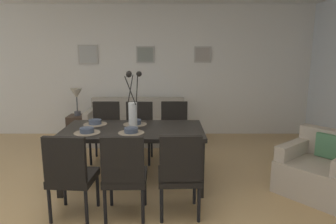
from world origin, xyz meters
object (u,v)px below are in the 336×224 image
object	(u,v)px
framed_picture_center	(144,55)
bowl_far_right	(133,122)
dining_chair_near_right	(104,128)
centerpiece_vase	(131,107)
sofa	(136,127)
bowl_near_left	(85,130)
armchair	(319,170)
dining_table	(132,134)
side_table	(77,129)
dining_chair_near_left	(69,173)
table_lamp	(75,96)
dining_chair_mid_left	(178,171)
dining_chair_far_left	(123,172)
dining_chair_far_right	(137,129)
framed_picture_left	(87,55)
bowl_far_left	(130,130)
bowl_near_right	(94,122)
dining_chair_mid_right	(173,128)
framed_picture_right	(201,55)

from	to	relation	value
framed_picture_center	bowl_far_right	bearing A→B (deg)	-90.00
dining_chair_near_right	framed_picture_center	bearing A→B (deg)	70.06
centerpiece_vase	sofa	world-z (taller)	centerpiece_vase
framed_picture_center	bowl_near_left	bearing A→B (deg)	-101.74
centerpiece_vase	bowl_near_left	size ratio (longest dim) A/B	4.32
armchair	dining_table	bearing A→B (deg)	172.87
side_table	dining_chair_near_left	bearing A→B (deg)	-75.54
centerpiece_vase	dining_chair_near_left	bearing A→B (deg)	-121.59
bowl_far_right	table_lamp	size ratio (longest dim) A/B	0.33
dining_chair_near_right	dining_chair_mid_left	distance (m)	2.07
dining_chair_far_left	dining_chair_far_right	size ratio (longest dim) A/B	1.00
framed_picture_left	framed_picture_center	bearing A→B (deg)	0.00
table_lamp	armchair	world-z (taller)	table_lamp
sofa	table_lamp	distance (m)	1.26
bowl_far_left	sofa	world-z (taller)	bowl_far_left
bowl_near_left	framed_picture_left	bearing A→B (deg)	103.01
sofa	bowl_near_right	bearing A→B (deg)	-103.15
framed_picture_left	bowl_far_right	bearing A→B (deg)	-62.22
bowl_far_left	framed_picture_center	world-z (taller)	framed_picture_center
bowl_near_left	sofa	bearing A→B (deg)	79.48
dining_chair_near_left	dining_chair_near_right	size ratio (longest dim) A/B	1.00
bowl_far_left	dining_chair_near_left	bearing A→B (deg)	-129.08
dining_chair_mid_right	framed_picture_left	size ratio (longest dim) A/B	2.35
dining_chair_mid_right	centerpiece_vase	size ratio (longest dim) A/B	1.25
framed_picture_left	table_lamp	bearing A→B (deg)	-100.64
dining_chair_far_left	sofa	xyz separation A→B (m)	(-0.15, 2.79, -0.23)
dining_chair_far_left	dining_chair_mid_right	bearing A→B (deg)	73.01
centerpiece_vase	framed_picture_center	bearing A→B (deg)	90.02
dining_chair_far_left	bowl_far_right	size ratio (longest dim) A/B	5.41
dining_chair_mid_left	framed_picture_left	size ratio (longest dim) A/B	2.35
dining_table	armchair	bearing A→B (deg)	-7.13
bowl_far_right	framed_picture_right	size ratio (longest dim) A/B	0.50
dining_chair_near_left	dining_chair_near_right	distance (m)	1.78
dining_chair_mid_left	dining_chair_mid_right	world-z (taller)	same
dining_chair_far_right	framed_picture_center	world-z (taller)	framed_picture_center
dining_chair_far_right	table_lamp	size ratio (longest dim) A/B	1.80
dining_chair_far_left	framed_picture_left	distance (m)	3.64
side_table	framed_picture_right	distance (m)	2.81
framed_picture_left	dining_chair_near_right	bearing A→B (deg)	-68.14
dining_chair_near_left	centerpiece_vase	size ratio (longest dim) A/B	1.25
dining_chair_far_right	framed_picture_center	bearing A→B (deg)	89.48
dining_chair_near_right	dining_chair_far_right	size ratio (longest dim) A/B	1.00
dining_table	dining_chair_far_right	size ratio (longest dim) A/B	1.96
bowl_near_right	bowl_far_right	size ratio (longest dim) A/B	1.00
dining_chair_near_left	bowl_far_right	world-z (taller)	dining_chair_near_left
bowl_near_left	dining_chair_far_right	bearing A→B (deg)	64.23
dining_chair_far_left	dining_chair_mid_left	bearing A→B (deg)	2.68
dining_chair_near_left	side_table	xyz separation A→B (m)	(-0.70, 2.71, -0.25)
dining_chair_near_left	dining_chair_far_left	distance (m)	0.55
bowl_near_left	framed_picture_center	world-z (taller)	framed_picture_center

